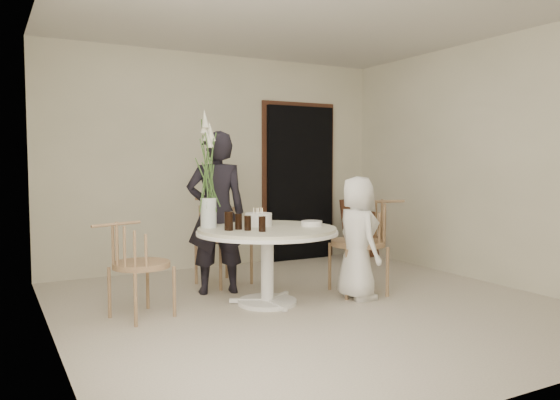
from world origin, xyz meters
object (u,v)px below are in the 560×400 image
birthday_cake (258,220)px  girl (217,213)px  boy (358,238)px  chair_far (216,228)px  chair_right (370,232)px  table (267,240)px  flower_vase (208,175)px  chair_left (129,256)px

birthday_cake → girl: bearing=115.3°
boy → chair_far: bearing=41.0°
girl → boy: girl is taller
chair_right → table: bearing=-82.6°
girl → flower_vase: (-0.23, -0.38, 0.39)m
chair_far → birthday_cake: bearing=-103.2°
chair_far → chair_right: 1.71m
chair_left → boy: boy is taller
boy → table: bearing=80.9°
chair_far → flower_vase: flower_vase is taller
birthday_cake → table: bearing=-83.2°
chair_far → chair_left: size_ratio=1.10×
chair_right → birthday_cake: size_ratio=3.71×
table → chair_far: bearing=93.6°
chair_right → boy: boy is taller
chair_far → flower_vase: 1.13m
table → girl: bearing=111.3°
chair_left → girl: 1.19m
boy → flower_vase: 1.57m
chair_far → boy: size_ratio=0.78×
chair_left → birthday_cake: size_ratio=3.29×
chair_right → girl: (-1.40, 0.73, 0.21)m
table → chair_left: (-1.27, 0.08, -0.06)m
chair_far → boy: bearing=-71.4°
girl → birthday_cake: bearing=127.9°
chair_left → girl: size_ratio=0.52×
chair_left → boy: 2.16m
girl → table: bearing=124.0°
boy → girl: bearing=58.1°
chair_left → boy: size_ratio=0.71×
table → girl: girl is taller
chair_right → chair_left: size_ratio=1.13×
chair_far → girl: size_ratio=0.57×
chair_far → chair_right: (1.21, -1.20, 0.01)m
chair_far → birthday_cake: 0.99m
chair_far → girl: girl is taller
table → boy: (0.87, -0.24, -0.01)m
table → chair_far: size_ratio=1.41×
table → chair_left: size_ratio=1.56×
table → flower_vase: size_ratio=1.20×
flower_vase → boy: bearing=-20.3°
chair_left → girl: (1.02, 0.56, 0.28)m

